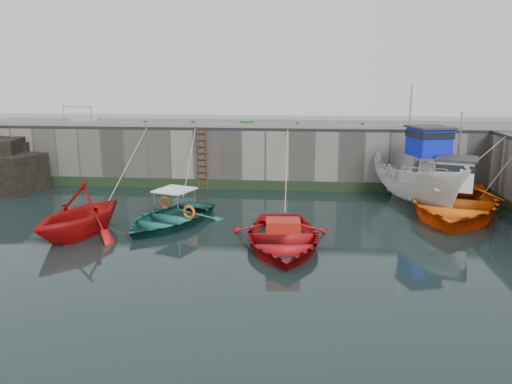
# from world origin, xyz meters

# --- Properties ---
(ground) EXTENTS (120.00, 120.00, 0.00)m
(ground) POSITION_xyz_m (0.00, 0.00, 0.00)
(ground) COLOR black
(ground) RESTS_ON ground
(quay_back) EXTENTS (30.00, 5.00, 3.00)m
(quay_back) POSITION_xyz_m (0.00, 12.50, 1.50)
(quay_back) COLOR slate
(quay_back) RESTS_ON ground
(road_back) EXTENTS (30.00, 5.00, 0.16)m
(road_back) POSITION_xyz_m (0.00, 12.50, 3.08)
(road_back) COLOR black
(road_back) RESTS_ON quay_back
(kerb_back) EXTENTS (30.00, 0.30, 0.20)m
(kerb_back) POSITION_xyz_m (0.00, 10.15, 3.26)
(kerb_back) COLOR slate
(kerb_back) RESTS_ON road_back
(algae_back) EXTENTS (30.00, 0.08, 0.50)m
(algae_back) POSITION_xyz_m (0.00, 9.96, 0.25)
(algae_back) COLOR black
(algae_back) RESTS_ON ground
(ladder) EXTENTS (0.51, 0.08, 3.20)m
(ladder) POSITION_xyz_m (-2.00, 9.91, 1.59)
(ladder) COLOR #3F1E0F
(ladder) RESTS_ON ground
(boat_near_white) EXTENTS (4.73, 5.12, 2.24)m
(boat_near_white) POSITION_xyz_m (-4.90, 1.95, 0.00)
(boat_near_white) COLOR #AC0E0F
(boat_near_white) RESTS_ON ground
(boat_near_white_rope) EXTENTS (0.04, 6.13, 3.10)m
(boat_near_white_rope) POSITION_xyz_m (-4.90, 7.22, 0.00)
(boat_near_white_rope) COLOR tan
(boat_near_white_rope) RESTS_ON ground
(boat_near_blue) EXTENTS (4.90, 5.73, 1.00)m
(boat_near_blue) POSITION_xyz_m (-2.07, 3.59, 0.00)
(boat_near_blue) COLOR #1A5C54
(boat_near_blue) RESTS_ON ground
(boat_near_blue_rope) EXTENTS (0.04, 4.70, 3.10)m
(boat_near_blue_rope) POSITION_xyz_m (-2.07, 8.04, 0.00)
(boat_near_blue_rope) COLOR tan
(boat_near_blue_rope) RESTS_ON ground
(boat_near_navy) EXTENTS (4.29, 5.67, 1.11)m
(boat_near_navy) POSITION_xyz_m (2.49, 1.49, 0.00)
(boat_near_navy) COLOR #B00F13
(boat_near_navy) RESTS_ON ground
(boat_near_navy_rope) EXTENTS (0.04, 6.55, 3.10)m
(boat_near_navy_rope) POSITION_xyz_m (2.49, 6.99, 0.00)
(boat_near_navy_rope) COLOR tan
(boat_near_navy_rope) RESTS_ON ground
(boat_far_white) EXTENTS (4.48, 7.33, 5.65)m
(boat_far_white) POSITION_xyz_m (8.35, 7.80, 1.11)
(boat_far_white) COLOR silver
(boat_far_white) RESTS_ON ground
(boat_far_orange) EXTENTS (7.38, 8.76, 4.55)m
(boat_far_orange) POSITION_xyz_m (9.49, 6.36, 0.50)
(boat_far_orange) COLOR #FD5E0D
(boat_far_orange) RESTS_ON ground
(fish_crate) EXTENTS (0.70, 0.50, 0.26)m
(fish_crate) POSITION_xyz_m (0.14, 11.17, 3.29)
(fish_crate) COLOR #1B8718
(fish_crate) RESTS_ON road_back
(railing) EXTENTS (1.60, 1.05, 1.00)m
(railing) POSITION_xyz_m (-8.75, 11.25, 3.36)
(railing) COLOR #A5A8AD
(railing) RESTS_ON road_back
(bollard_a) EXTENTS (0.18, 0.18, 0.28)m
(bollard_a) POSITION_xyz_m (-5.00, 10.25, 3.30)
(bollard_a) COLOR #3F1E0F
(bollard_a) RESTS_ON road_back
(bollard_b) EXTENTS (0.18, 0.18, 0.28)m
(bollard_b) POSITION_xyz_m (-2.50, 10.25, 3.30)
(bollard_b) COLOR #3F1E0F
(bollard_b) RESTS_ON road_back
(bollard_c) EXTENTS (0.18, 0.18, 0.28)m
(bollard_c) POSITION_xyz_m (0.20, 10.25, 3.30)
(bollard_c) COLOR #3F1E0F
(bollard_c) RESTS_ON road_back
(bollard_d) EXTENTS (0.18, 0.18, 0.28)m
(bollard_d) POSITION_xyz_m (2.80, 10.25, 3.30)
(bollard_d) COLOR #3F1E0F
(bollard_d) RESTS_ON road_back
(bollard_e) EXTENTS (0.18, 0.18, 0.28)m
(bollard_e) POSITION_xyz_m (6.00, 10.25, 3.30)
(bollard_e) COLOR #3F1E0F
(bollard_e) RESTS_ON road_back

